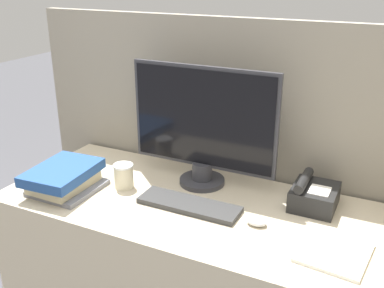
# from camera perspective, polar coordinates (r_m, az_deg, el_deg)

# --- Properties ---
(cubicle_panel_rear) EXTENTS (1.90, 0.04, 1.44)m
(cubicle_panel_rear) POSITION_cam_1_polar(r_m,az_deg,el_deg) (2.05, 4.55, -4.58)
(cubicle_panel_rear) COLOR gray
(cubicle_panel_rear) RESTS_ON ground_plane
(desk) EXTENTS (1.50, 0.64, 0.78)m
(desk) POSITION_cam_1_polar(r_m,az_deg,el_deg) (1.95, 0.14, -17.54)
(desk) COLOR beige
(desk) RESTS_ON ground_plane
(monitor) EXTENTS (0.62, 0.19, 0.49)m
(monitor) POSITION_cam_1_polar(r_m,az_deg,el_deg) (1.79, 1.38, 2.02)
(monitor) COLOR #333338
(monitor) RESTS_ON desk
(keyboard) EXTENTS (0.39, 0.12, 0.02)m
(keyboard) POSITION_cam_1_polar(r_m,az_deg,el_deg) (1.70, -0.44, -7.72)
(keyboard) COLOR #333333
(keyboard) RESTS_ON desk
(mouse) EXTENTS (0.07, 0.05, 0.03)m
(mouse) POSITION_cam_1_polar(r_m,az_deg,el_deg) (1.61, 8.22, -9.71)
(mouse) COLOR silver
(mouse) RESTS_ON desk
(coffee_cup) EXTENTS (0.08, 0.08, 0.10)m
(coffee_cup) POSITION_cam_1_polar(r_m,az_deg,el_deg) (1.85, -8.67, -4.02)
(coffee_cup) COLOR beige
(coffee_cup) RESTS_ON desk
(book_stack) EXTENTS (0.25, 0.31, 0.10)m
(book_stack) POSITION_cam_1_polar(r_m,az_deg,el_deg) (1.88, -15.94, -4.23)
(book_stack) COLOR slate
(book_stack) RESTS_ON desk
(desk_telephone) EXTENTS (0.16, 0.19, 0.12)m
(desk_telephone) POSITION_cam_1_polar(r_m,az_deg,el_deg) (1.75, 15.17, -6.33)
(desk_telephone) COLOR black
(desk_telephone) RESTS_ON desk
(paper_pile) EXTENTS (0.23, 0.24, 0.01)m
(paper_pile) POSITION_cam_1_polar(r_m,az_deg,el_deg) (1.52, 17.59, -12.97)
(paper_pile) COLOR white
(paper_pile) RESTS_ON desk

